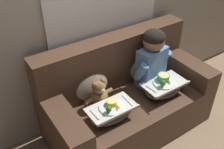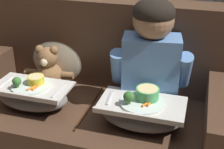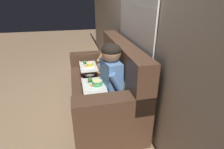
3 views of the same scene
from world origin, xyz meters
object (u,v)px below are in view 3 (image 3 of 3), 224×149
Objects in this scene: throw_pillow_behind_child at (123,79)px; throw_pillow_behind_teddy at (112,61)px; couch at (106,87)px; teddy_bear at (102,65)px; lap_tray_teddy at (89,70)px; lap_tray_child at (94,89)px; child_figure at (111,67)px.

throw_pillow_behind_teddy is (-0.67, 0.00, 0.00)m from throw_pillow_behind_child.
couch is 0.46m from throw_pillow_behind_teddy.
lap_tray_teddy is (-0.00, -0.22, -0.06)m from teddy_bear.
teddy_bear is at bearing 89.87° from lap_tray_teddy.
couch is 5.29× the size of teddy_bear.
throw_pillow_behind_teddy is 0.91× the size of lap_tray_teddy.
lap_tray_child is (0.67, -0.38, -0.11)m from throw_pillow_behind_teddy.
child_figure is 1.95× the size of teddy_bear.
throw_pillow_behind_child is 0.90× the size of lap_tray_child.
child_figure reaches higher than couch.
couch is 0.43m from lap_tray_child.
teddy_bear reaches higher than lap_tray_child.
lap_tray_child is (0.00, -0.22, -0.28)m from child_figure.
lap_tray_teddy is at bearing -90.00° from throw_pillow_behind_teddy.
teddy_bear is 0.23m from lap_tray_teddy.
throw_pillow_behind_child is 0.69m from teddy_bear.
couch is 3.85× the size of lap_tray_teddy.
teddy_bear is 0.72× the size of lap_tray_child.
lap_tray_child is at bearing -32.55° from couch.
lap_tray_child is 0.67m from lap_tray_teddy.
throw_pillow_behind_teddy is 0.90× the size of lap_tray_child.
throw_pillow_behind_child is at bearing 26.03° from couch.
child_figure is at bearing -89.93° from throw_pillow_behind_child.
throw_pillow_behind_child is 0.67m from throw_pillow_behind_teddy.
child_figure is 0.36m from lap_tray_child.
lap_tray_teddy is (0.00, -0.38, -0.12)m from throw_pillow_behind_teddy.
child_figure is 1.42× the size of lap_tray_teddy.
lap_tray_teddy is (-0.33, -0.21, 0.16)m from couch.
throw_pillow_behind_child is 1.00× the size of throw_pillow_behind_teddy.
teddy_bear is at bearing 161.98° from lap_tray_child.
lap_tray_child is at bearing -89.96° from throw_pillow_behind_child.
child_figure reaches higher than throw_pillow_behind_child.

